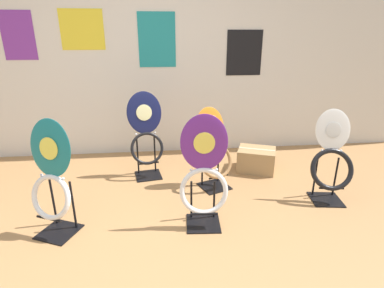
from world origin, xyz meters
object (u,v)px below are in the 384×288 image
at_px(toilet_seat_display_navy_moon, 146,137).
at_px(toilet_seat_display_purple_note, 204,176).
at_px(storage_box, 256,160).
at_px(toilet_seat_display_teal_sax, 51,180).
at_px(toilet_seat_display_orange_sun, 214,151).
at_px(toilet_seat_display_white_plain, 331,163).

height_order(toilet_seat_display_navy_moon, toilet_seat_display_purple_note, toilet_seat_display_purple_note).
height_order(toilet_seat_display_navy_moon, storage_box, toilet_seat_display_navy_moon).
distance_m(toilet_seat_display_teal_sax, storage_box, 2.21).
bearing_deg(toilet_seat_display_orange_sun, toilet_seat_display_teal_sax, -154.85).
bearing_deg(toilet_seat_display_purple_note, toilet_seat_display_orange_sun, 73.27).
distance_m(toilet_seat_display_teal_sax, toilet_seat_display_orange_sun, 1.52).
bearing_deg(toilet_seat_display_white_plain, toilet_seat_display_purple_note, -167.89).
height_order(toilet_seat_display_navy_moon, toilet_seat_display_teal_sax, toilet_seat_display_navy_moon).
relative_size(toilet_seat_display_teal_sax, storage_box, 1.83).
relative_size(toilet_seat_display_navy_moon, toilet_seat_display_white_plain, 1.08).
bearing_deg(toilet_seat_display_teal_sax, toilet_seat_display_orange_sun, 25.15).
bearing_deg(toilet_seat_display_orange_sun, toilet_seat_display_purple_note, -106.73).
bearing_deg(toilet_seat_display_teal_sax, toilet_seat_display_white_plain, 5.69).
bearing_deg(toilet_seat_display_teal_sax, toilet_seat_display_purple_note, -1.25).
xyz_separation_m(toilet_seat_display_orange_sun, toilet_seat_display_white_plain, (1.04, -0.40, -0.01)).
xyz_separation_m(toilet_seat_display_navy_moon, toilet_seat_display_teal_sax, (-0.68, -0.98, 0.01)).
height_order(toilet_seat_display_teal_sax, toilet_seat_display_purple_note, toilet_seat_display_purple_note).
height_order(toilet_seat_display_orange_sun, toilet_seat_display_white_plain, toilet_seat_display_white_plain).
bearing_deg(toilet_seat_display_purple_note, toilet_seat_display_white_plain, 12.11).
distance_m(toilet_seat_display_teal_sax, toilet_seat_display_white_plain, 2.43).
distance_m(toilet_seat_display_navy_moon, storage_box, 1.31).
bearing_deg(toilet_seat_display_navy_moon, toilet_seat_display_orange_sun, -26.04).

